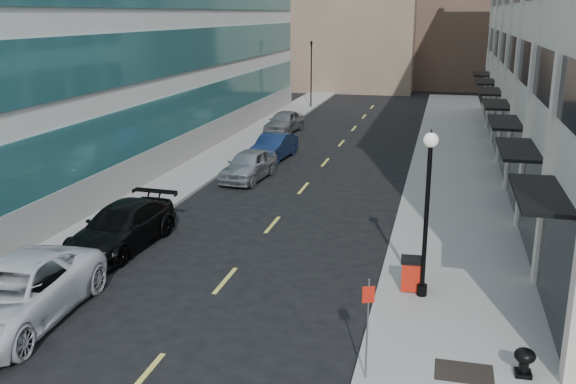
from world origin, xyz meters
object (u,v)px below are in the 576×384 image
at_px(car_black_pickup, 122,227).
at_px(lamppost, 427,200).
at_px(sign_post, 368,316).
at_px(car_grey_sedan, 284,122).
at_px(urn_planter, 525,359).
at_px(car_blue_sedan, 273,147).
at_px(car_white_van, 13,294).
at_px(traffic_signal, 311,45).
at_px(trash_bin, 411,273).
at_px(car_silver_sedan, 249,165).

bearing_deg(car_black_pickup, lamppost, -6.75).
bearing_deg(lamppost, sign_post, -102.23).
bearing_deg(sign_post, car_black_pickup, 122.64).
xyz_separation_m(car_grey_sedan, urn_planter, (13.77, -31.00, -0.22)).
relative_size(car_black_pickup, sign_post, 2.20).
bearing_deg(lamppost, car_blue_sedan, 118.12).
relative_size(car_white_van, car_blue_sedan, 1.38).
bearing_deg(lamppost, traffic_signal, 106.59).
bearing_deg(car_grey_sedan, car_blue_sedan, -73.80).
relative_size(car_black_pickup, urn_planter, 7.87).
xyz_separation_m(car_blue_sedan, lamppost, (9.60, -17.96, 2.45)).
bearing_deg(urn_planter, sign_post, -164.66).
distance_m(trash_bin, sign_post, 5.56).
bearing_deg(car_black_pickup, sign_post, -31.63).
relative_size(car_grey_sedan, sign_post, 1.86).
distance_m(car_grey_sedan, lamppost, 29.27).
xyz_separation_m(car_black_pickup, lamppost, (11.20, -2.00, 2.40)).
bearing_deg(car_white_van, trash_bin, 19.91).
bearing_deg(urn_planter, car_blue_sedan, 118.93).
relative_size(lamppost, sign_post, 2.05).
bearing_deg(trash_bin, lamppost, -44.77).
bearing_deg(car_black_pickup, car_blue_sedan, 87.65).
relative_size(car_black_pickup, lamppost, 1.07).
height_order(car_white_van, car_silver_sedan, car_white_van).
height_order(car_blue_sedan, car_grey_sedan, car_grey_sedan).
distance_m(car_silver_sedan, car_grey_sedan, 14.09).
xyz_separation_m(car_white_van, lamppost, (11.20, 4.39, 2.32)).
relative_size(car_black_pickup, car_grey_sedan, 1.18).
height_order(car_blue_sedan, sign_post, sign_post).
xyz_separation_m(car_grey_sedan, sign_post, (10.10, -32.01, 0.97)).
distance_m(car_grey_sedan, sign_post, 33.58).
distance_m(traffic_signal, car_white_van, 44.59).
bearing_deg(car_blue_sedan, car_black_pickup, -90.08).
bearing_deg(car_black_pickup, car_grey_sedan, 93.38).
bearing_deg(car_white_van, car_blue_sedan, 82.28).
distance_m(trash_bin, lamppost, 2.54).
xyz_separation_m(lamppost, sign_post, (-1.10, -5.07, -1.44)).
distance_m(car_silver_sedan, car_blue_sedan, 5.03).
distance_m(car_blue_sedan, trash_bin, 19.90).
height_order(car_black_pickup, car_blue_sedan, car_black_pickup).
distance_m(traffic_signal, lamppost, 41.74).
xyz_separation_m(car_white_van, car_blue_sedan, (1.60, 22.35, -0.13)).
height_order(car_blue_sedan, trash_bin, car_blue_sedan).
relative_size(traffic_signal, urn_planter, 9.79).
bearing_deg(trash_bin, car_black_pickup, 168.23).
bearing_deg(car_silver_sedan, car_white_van, -89.75).
relative_size(car_grey_sedan, urn_planter, 6.65).
height_order(car_silver_sedan, car_grey_sedan, car_grey_sedan).
bearing_deg(car_silver_sedan, car_blue_sedan, 95.53).
bearing_deg(lamppost, car_black_pickup, 169.88).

